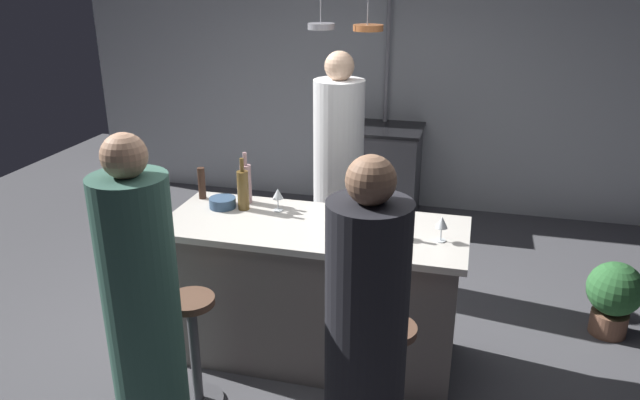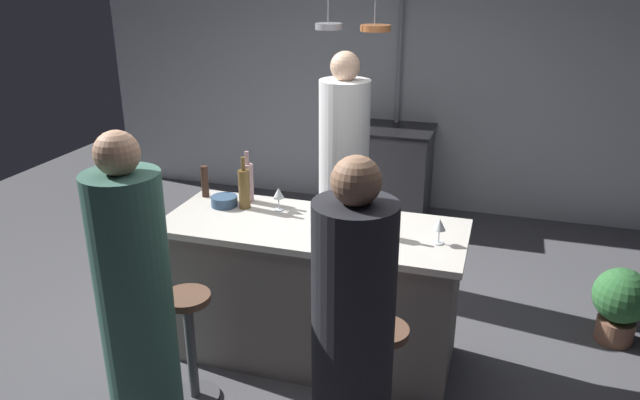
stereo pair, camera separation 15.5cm
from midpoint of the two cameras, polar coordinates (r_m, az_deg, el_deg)
ground_plane at (r=4.01m, az=-1.70°, el=-14.23°), size 9.00×9.00×0.00m
back_wall at (r=6.14m, az=5.78°, el=11.45°), size 6.40×0.16×2.60m
kitchen_island at (r=3.77m, az=-1.78°, el=-8.60°), size 1.80×0.72×0.90m
stove_range at (r=5.96m, az=4.87°, el=2.73°), size 0.80×0.64×0.89m
chef at (r=4.57m, az=0.75°, el=1.99°), size 0.37×0.37×1.77m
bar_stool_right at (r=3.20m, az=5.02°, el=-16.38°), size 0.28×0.28×0.68m
guest_right at (r=2.67m, az=2.59°, el=-14.33°), size 0.35×0.35×1.66m
bar_stool_left at (r=3.49m, az=-13.05°, el=-13.31°), size 0.28×0.28×0.68m
guest_left at (r=3.04m, az=-17.73°, el=-10.55°), size 0.35×0.35×1.67m
overhead_pot_rack at (r=5.28m, az=3.92°, el=13.43°), size 0.56×1.56×2.17m
potted_plant at (r=4.45m, az=25.09°, el=-8.08°), size 0.36×0.36×0.52m
pepper_mill at (r=4.02m, az=-12.18°, el=1.55°), size 0.05×0.05×0.21m
wine_bottle_amber at (r=3.79m, az=-8.44°, el=0.99°), size 0.07×0.07×0.33m
wine_bottle_green at (r=3.41m, az=3.53°, el=-1.37°), size 0.07×0.07×0.30m
wine_bottle_rose at (r=3.90m, az=-8.14°, el=1.60°), size 0.07×0.07×0.33m
wine_glass_near_left_guest at (r=3.37m, az=10.12°, el=-2.21°), size 0.07×0.07×0.15m
wine_glass_near_right_guest at (r=3.74m, az=-5.19°, el=0.48°), size 0.07×0.07×0.15m
mixing_bowl_blue at (r=3.87m, az=-10.31°, el=-0.26°), size 0.17×0.17×0.06m
mixing_bowl_ceramic at (r=3.65m, az=2.56°, el=-1.19°), size 0.19×0.19×0.07m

